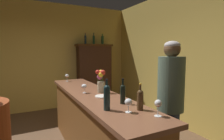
{
  "coord_description": "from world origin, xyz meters",
  "views": [
    {
      "loc": [
        -0.36,
        -2.42,
        1.62
      ],
      "look_at": [
        0.91,
        0.05,
        1.34
      ],
      "focal_mm": 28.93,
      "sensor_mm": 36.0,
      "label": 1
    }
  ],
  "objects_px": {
    "display_cabinet": "(94,74)",
    "cheese_plate": "(102,96)",
    "wine_glass_rear": "(67,76)",
    "wine_bottle_chardonnay": "(123,93)",
    "wine_bottle_riesling": "(140,99)",
    "wine_glass_mid": "(84,87)",
    "bar_counter": "(93,125)",
    "flower_arrangement": "(101,80)",
    "display_bottle_center": "(102,39)",
    "wine_bottle_rose": "(107,96)",
    "bartender": "(170,103)",
    "display_bottle_left": "(85,39)",
    "wine_glass_front": "(158,104)",
    "display_bottle_midleft": "(94,39)",
    "wine_glass_spare": "(128,103)"
  },
  "relations": [
    {
      "from": "wine_glass_mid",
      "to": "wine_glass_spare",
      "type": "distance_m",
      "value": 1.04
    },
    {
      "from": "display_cabinet",
      "to": "wine_glass_rear",
      "type": "xyz_separation_m",
      "value": [
        -1.13,
        -1.32,
        0.16
      ]
    },
    {
      "from": "wine_bottle_rose",
      "to": "wine_glass_mid",
      "type": "xyz_separation_m",
      "value": [
        0.04,
        0.87,
        -0.05
      ]
    },
    {
      "from": "display_cabinet",
      "to": "display_bottle_midleft",
      "type": "bearing_deg",
      "value": 180.0
    },
    {
      "from": "wine_bottle_rose",
      "to": "flower_arrangement",
      "type": "height_order",
      "value": "flower_arrangement"
    },
    {
      "from": "wine_glass_spare",
      "to": "cheese_plate",
      "type": "bearing_deg",
      "value": 87.87
    },
    {
      "from": "wine_glass_rear",
      "to": "wine_bottle_chardonnay",
      "type": "bearing_deg",
      "value": -83.98
    },
    {
      "from": "wine_glass_mid",
      "to": "wine_glass_front",
      "type": "bearing_deg",
      "value": -75.96
    },
    {
      "from": "cheese_plate",
      "to": "wine_glass_spare",
      "type": "bearing_deg",
      "value": -92.13
    },
    {
      "from": "wine_glass_spare",
      "to": "display_bottle_left",
      "type": "relative_size",
      "value": 0.45
    },
    {
      "from": "display_bottle_center",
      "to": "wine_bottle_rose",
      "type": "bearing_deg",
      "value": -113.51
    },
    {
      "from": "flower_arrangement",
      "to": "display_bottle_left",
      "type": "relative_size",
      "value": 1.07
    },
    {
      "from": "bar_counter",
      "to": "wine_glass_rear",
      "type": "distance_m",
      "value": 1.39
    },
    {
      "from": "display_bottle_center",
      "to": "display_cabinet",
      "type": "bearing_deg",
      "value": 180.0
    },
    {
      "from": "wine_bottle_riesling",
      "to": "wine_glass_mid",
      "type": "height_order",
      "value": "wine_bottle_riesling"
    },
    {
      "from": "wine_bottle_chardonnay",
      "to": "display_bottle_center",
      "type": "bearing_deg",
      "value": 69.74
    },
    {
      "from": "display_cabinet",
      "to": "cheese_plate",
      "type": "xyz_separation_m",
      "value": [
        -1.01,
        -2.84,
        0.06
      ]
    },
    {
      "from": "bar_counter",
      "to": "wine_bottle_riesling",
      "type": "bearing_deg",
      "value": -80.47
    },
    {
      "from": "wine_bottle_riesling",
      "to": "wine_bottle_rose",
      "type": "xyz_separation_m",
      "value": [
        -0.31,
        0.16,
        0.03
      ]
    },
    {
      "from": "wine_glass_front",
      "to": "wine_bottle_rose",
      "type": "bearing_deg",
      "value": 132.24
    },
    {
      "from": "bartender",
      "to": "display_cabinet",
      "type": "bearing_deg",
      "value": -111.13
    },
    {
      "from": "wine_glass_mid",
      "to": "display_bottle_center",
      "type": "bearing_deg",
      "value": 60.35
    },
    {
      "from": "display_bottle_midleft",
      "to": "bar_counter",
      "type": "bearing_deg",
      "value": -111.96
    },
    {
      "from": "wine_glass_rear",
      "to": "flower_arrangement",
      "type": "xyz_separation_m",
      "value": [
        0.21,
        -1.27,
        0.08
      ]
    },
    {
      "from": "bar_counter",
      "to": "flower_arrangement",
      "type": "relative_size",
      "value": 8.45
    },
    {
      "from": "display_cabinet",
      "to": "bartender",
      "type": "relative_size",
      "value": 1.05
    },
    {
      "from": "wine_glass_front",
      "to": "display_bottle_center",
      "type": "xyz_separation_m",
      "value": [
        1.12,
        3.77,
        0.87
      ]
    },
    {
      "from": "wine_glass_front",
      "to": "wine_glass_mid",
      "type": "distance_m",
      "value": 1.29
    },
    {
      "from": "wine_bottle_chardonnay",
      "to": "flower_arrangement",
      "type": "xyz_separation_m",
      "value": [
        0.01,
        0.66,
        0.06
      ]
    },
    {
      "from": "display_cabinet",
      "to": "wine_glass_front",
      "type": "relative_size",
      "value": 11.41
    },
    {
      "from": "wine_bottle_rose",
      "to": "bar_counter",
      "type": "bearing_deg",
      "value": 79.32
    },
    {
      "from": "wine_glass_front",
      "to": "wine_glass_rear",
      "type": "bearing_deg",
      "value": 96.71
    },
    {
      "from": "flower_arrangement",
      "to": "wine_bottle_riesling",
      "type": "bearing_deg",
      "value": -87.72
    },
    {
      "from": "wine_bottle_riesling",
      "to": "display_bottle_left",
      "type": "xyz_separation_m",
      "value": [
        0.62,
        3.54,
        0.85
      ]
    },
    {
      "from": "wine_bottle_riesling",
      "to": "wine_glass_rear",
      "type": "relative_size",
      "value": 1.9
    },
    {
      "from": "wine_glass_mid",
      "to": "flower_arrangement",
      "type": "distance_m",
      "value": 0.27
    },
    {
      "from": "wine_glass_mid",
      "to": "flower_arrangement",
      "type": "xyz_separation_m",
      "value": [
        0.24,
        -0.08,
        0.09
      ]
    },
    {
      "from": "cheese_plate",
      "to": "bar_counter",
      "type": "bearing_deg",
      "value": 97.87
    },
    {
      "from": "wine_bottle_chardonnay",
      "to": "display_bottle_center",
      "type": "relative_size",
      "value": 0.92
    },
    {
      "from": "wine_bottle_riesling",
      "to": "display_bottle_center",
      "type": "xyz_separation_m",
      "value": [
        1.16,
        3.54,
        0.86
      ]
    },
    {
      "from": "bar_counter",
      "to": "display_cabinet",
      "type": "relative_size",
      "value": 1.58
    },
    {
      "from": "wine_bottle_rose",
      "to": "display_bottle_left",
      "type": "height_order",
      "value": "display_bottle_left"
    },
    {
      "from": "display_bottle_left",
      "to": "display_bottle_midleft",
      "type": "height_order",
      "value": "display_bottle_midleft"
    },
    {
      "from": "flower_arrangement",
      "to": "wine_bottle_chardonnay",
      "type": "bearing_deg",
      "value": -90.63
    },
    {
      "from": "display_bottle_midleft",
      "to": "wine_glass_front",
      "type": "bearing_deg",
      "value": -102.51
    },
    {
      "from": "flower_arrangement",
      "to": "cheese_plate",
      "type": "distance_m",
      "value": 0.32
    },
    {
      "from": "wine_glass_mid",
      "to": "display_bottle_left",
      "type": "height_order",
      "value": "display_bottle_left"
    },
    {
      "from": "flower_arrangement",
      "to": "display_bottle_left",
      "type": "bearing_deg",
      "value": 75.84
    },
    {
      "from": "wine_bottle_chardonnay",
      "to": "wine_glass_spare",
      "type": "height_order",
      "value": "wine_bottle_chardonnay"
    },
    {
      "from": "display_bottle_left",
      "to": "display_bottle_center",
      "type": "xyz_separation_m",
      "value": [
        0.54,
        0.0,
        0.01
      ]
    }
  ]
}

